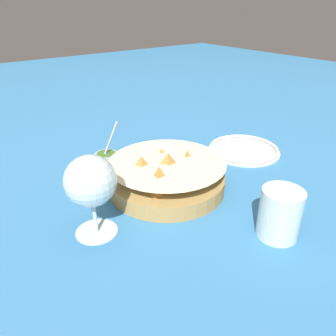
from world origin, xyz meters
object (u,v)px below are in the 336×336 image
Objects in this scene: beer_mug at (280,215)px; side_plate at (244,149)px; food_basket at (167,177)px; wine_glass at (91,183)px; sauce_cup at (107,160)px.

beer_mug reaches higher than side_plate.
wine_glass is at bearing -168.32° from food_basket.
beer_mug is at bearing -129.73° from side_plate.
side_plate is (0.24, 0.29, -0.04)m from beer_mug.
wine_glass reaches higher than sauce_cup.
sauce_cup is 0.77× the size of wine_glass.
wine_glass is 0.52m from side_plate.
sauce_cup reaches higher than food_basket.
wine_glass is at bearing -122.62° from sauce_cup.
sauce_cup is at bearing 57.38° from wine_glass.
wine_glass is at bearing 141.20° from beer_mug.
wine_glass reaches higher than beer_mug.
beer_mug is 0.38m from side_plate.
beer_mug is at bearing -74.17° from sauce_cup.
food_basket is 0.26m from beer_mug.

